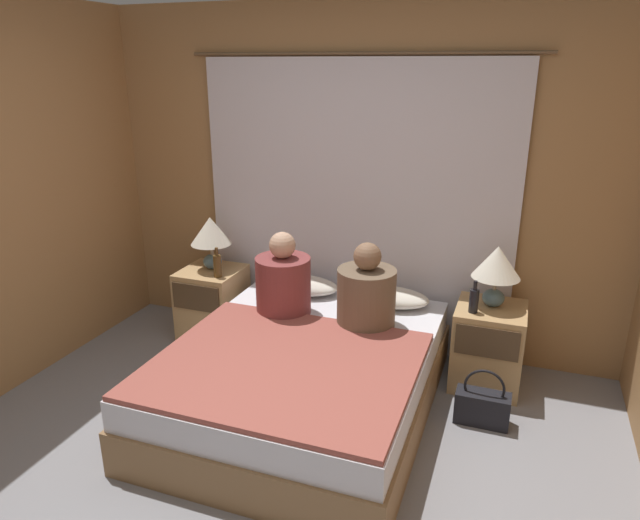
{
  "coord_description": "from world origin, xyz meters",
  "views": [
    {
      "loc": [
        1.17,
        -1.99,
        2.08
      ],
      "look_at": [
        0.0,
        1.2,
        0.9
      ],
      "focal_mm": 32.0,
      "sensor_mm": 36.0,
      "label": 1
    }
  ],
  "objects_px": {
    "nightstand_right": "(488,346)",
    "pillow_right": "(387,297)",
    "person_right_in_bed": "(366,294)",
    "bed": "(304,377)",
    "nightstand_left": "(213,303)",
    "beer_bottle_on_right_stand": "(474,300)",
    "handbag_on_floor": "(482,406)",
    "person_left_in_bed": "(283,282)",
    "lamp_left": "(211,234)",
    "lamp_right": "(497,266)",
    "beer_bottle_on_left_stand": "(217,265)",
    "pillow_left": "(300,285)"
  },
  "relations": [
    {
      "from": "pillow_left",
      "to": "beer_bottle_on_left_stand",
      "type": "xyz_separation_m",
      "value": [
        -0.59,
        -0.18,
        0.14
      ]
    },
    {
      "from": "lamp_left",
      "to": "person_right_in_bed",
      "type": "xyz_separation_m",
      "value": [
        1.33,
        -0.34,
        -0.17
      ]
    },
    {
      "from": "nightstand_right",
      "to": "pillow_right",
      "type": "xyz_separation_m",
      "value": [
        -0.72,
        0.07,
        0.23
      ]
    },
    {
      "from": "bed",
      "to": "nightstand_left",
      "type": "height_order",
      "value": "nightstand_left"
    },
    {
      "from": "person_left_in_bed",
      "to": "bed",
      "type": "bearing_deg",
      "value": -52.11
    },
    {
      "from": "lamp_left",
      "to": "beer_bottle_on_right_stand",
      "type": "bearing_deg",
      "value": -4.26
    },
    {
      "from": "nightstand_right",
      "to": "lamp_left",
      "type": "distance_m",
      "value": 2.18
    },
    {
      "from": "lamp_left",
      "to": "person_left_in_bed",
      "type": "xyz_separation_m",
      "value": [
        0.75,
        -0.34,
        -0.17
      ]
    },
    {
      "from": "nightstand_left",
      "to": "person_left_in_bed",
      "type": "bearing_deg",
      "value": -22.32
    },
    {
      "from": "lamp_right",
      "to": "beer_bottle_on_right_stand",
      "type": "height_order",
      "value": "lamp_right"
    },
    {
      "from": "bed",
      "to": "pillow_right",
      "type": "relative_size",
      "value": 3.25
    },
    {
      "from": "beer_bottle_on_left_stand",
      "to": "beer_bottle_on_right_stand",
      "type": "distance_m",
      "value": 1.86
    },
    {
      "from": "handbag_on_floor",
      "to": "person_left_in_bed",
      "type": "bearing_deg",
      "value": 173.13
    },
    {
      "from": "bed",
      "to": "person_right_in_bed",
      "type": "distance_m",
      "value": 0.66
    },
    {
      "from": "lamp_right",
      "to": "pillow_left",
      "type": "xyz_separation_m",
      "value": [
        -1.39,
        0.03,
        -0.33
      ]
    },
    {
      "from": "lamp_right",
      "to": "beer_bottle_on_left_stand",
      "type": "bearing_deg",
      "value": -175.7
    },
    {
      "from": "lamp_left",
      "to": "lamp_right",
      "type": "relative_size",
      "value": 1.0
    },
    {
      "from": "pillow_right",
      "to": "nightstand_right",
      "type": "bearing_deg",
      "value": -5.48
    },
    {
      "from": "bed",
      "to": "person_left_in_bed",
      "type": "height_order",
      "value": "person_left_in_bed"
    },
    {
      "from": "beer_bottle_on_right_stand",
      "to": "bed",
      "type": "bearing_deg",
      "value": -148.15
    },
    {
      "from": "pillow_left",
      "to": "beer_bottle_on_left_stand",
      "type": "relative_size",
      "value": 2.58
    },
    {
      "from": "nightstand_right",
      "to": "lamp_left",
      "type": "bearing_deg",
      "value": 178.99
    },
    {
      "from": "nightstand_left",
      "to": "handbag_on_floor",
      "type": "distance_m",
      "value": 2.18
    },
    {
      "from": "handbag_on_floor",
      "to": "lamp_right",
      "type": "bearing_deg",
      "value": 92.36
    },
    {
      "from": "lamp_right",
      "to": "beer_bottle_on_left_stand",
      "type": "xyz_separation_m",
      "value": [
        -1.97,
        -0.15,
        -0.19
      ]
    },
    {
      "from": "person_right_in_bed",
      "to": "handbag_on_floor",
      "type": "bearing_deg",
      "value": -11.83
    },
    {
      "from": "lamp_left",
      "to": "handbag_on_floor",
      "type": "xyz_separation_m",
      "value": [
        2.12,
        -0.51,
        -0.73
      ]
    },
    {
      "from": "nightstand_left",
      "to": "pillow_left",
      "type": "bearing_deg",
      "value": 5.48
    },
    {
      "from": "beer_bottle_on_right_stand",
      "to": "handbag_on_floor",
      "type": "relative_size",
      "value": 0.59
    },
    {
      "from": "pillow_right",
      "to": "person_right_in_bed",
      "type": "distance_m",
      "value": 0.41
    },
    {
      "from": "person_right_in_bed",
      "to": "lamp_right",
      "type": "bearing_deg",
      "value": 24.14
    },
    {
      "from": "bed",
      "to": "nightstand_left",
      "type": "distance_m",
      "value": 1.26
    },
    {
      "from": "lamp_left",
      "to": "handbag_on_floor",
      "type": "distance_m",
      "value": 2.3
    },
    {
      "from": "bed",
      "to": "handbag_on_floor",
      "type": "height_order",
      "value": "bed"
    },
    {
      "from": "person_left_in_bed",
      "to": "nightstand_right",
      "type": "bearing_deg",
      "value": 12.82
    },
    {
      "from": "nightstand_left",
      "to": "handbag_on_floor",
      "type": "relative_size",
      "value": 1.55
    },
    {
      "from": "nightstand_left",
      "to": "lamp_right",
      "type": "xyz_separation_m",
      "value": [
        2.1,
        0.04,
        0.56
      ]
    },
    {
      "from": "nightstand_left",
      "to": "person_right_in_bed",
      "type": "relative_size",
      "value": 1.0
    },
    {
      "from": "pillow_left",
      "to": "person_right_in_bed",
      "type": "distance_m",
      "value": 0.74
    },
    {
      "from": "person_left_in_bed",
      "to": "beer_bottle_on_right_stand",
      "type": "distance_m",
      "value": 1.26
    },
    {
      "from": "pillow_left",
      "to": "pillow_right",
      "type": "bearing_deg",
      "value": 0.0
    },
    {
      "from": "lamp_right",
      "to": "pillow_right",
      "type": "xyz_separation_m",
      "value": [
        -0.72,
        0.03,
        -0.33
      ]
    },
    {
      "from": "person_left_in_bed",
      "to": "beer_bottle_on_left_stand",
      "type": "relative_size",
      "value": 2.5
    },
    {
      "from": "nightstand_left",
      "to": "lamp_left",
      "type": "relative_size",
      "value": 1.37
    },
    {
      "from": "beer_bottle_on_left_stand",
      "to": "lamp_left",
      "type": "bearing_deg",
      "value": 131.08
    },
    {
      "from": "lamp_right",
      "to": "nightstand_right",
      "type": "bearing_deg",
      "value": -90.0
    },
    {
      "from": "lamp_left",
      "to": "handbag_on_floor",
      "type": "relative_size",
      "value": 1.14
    },
    {
      "from": "beer_bottle_on_right_stand",
      "to": "person_right_in_bed",
      "type": "bearing_deg",
      "value": -163.39
    },
    {
      "from": "beer_bottle_on_left_stand",
      "to": "handbag_on_floor",
      "type": "xyz_separation_m",
      "value": [
        1.99,
        -0.36,
        -0.54
      ]
    },
    {
      "from": "beer_bottle_on_left_stand",
      "to": "handbag_on_floor",
      "type": "height_order",
      "value": "beer_bottle_on_left_stand"
    }
  ]
}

